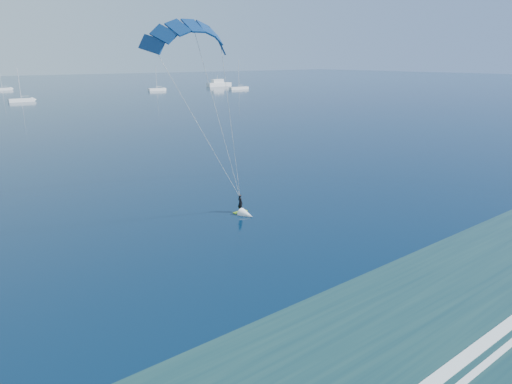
{
  "coord_description": "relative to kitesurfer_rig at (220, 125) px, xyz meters",
  "views": [
    {
      "loc": [
        -17.38,
        0.23,
        15.09
      ],
      "look_at": [
        4.3,
        27.86,
        4.72
      ],
      "focal_mm": 32.0,
      "sensor_mm": 36.0,
      "label": 1
    }
  ],
  "objects": [
    {
      "name": "kitesurfer_rig",
      "position": [
        0.0,
        0.0,
        0.0
      ],
      "size": [
        13.84,
        8.24,
        18.74
      ],
      "color": "#A5EB1B",
      "rests_on": "ground"
    },
    {
      "name": "motor_yacht",
      "position": [
        119.51,
        180.27,
        -8.06
      ],
      "size": [
        13.95,
        3.72,
        5.91
      ],
      "color": "white",
      "rests_on": "ground"
    },
    {
      "name": "sailboat_3",
      "position": [
        14.35,
        147.94,
        -8.9
      ],
      "size": [
        8.35,
        2.4,
        11.63
      ],
      "color": "white",
      "rests_on": "ground"
    },
    {
      "name": "sailboat_4",
      "position": [
        20.57,
        218.05,
        -8.9
      ],
      "size": [
        8.49,
        2.4,
        11.58
      ],
      "color": "white",
      "rests_on": "ground"
    },
    {
      "name": "sailboat_5",
      "position": [
        77.72,
        170.04,
        -8.9
      ],
      "size": [
        8.5,
        2.4,
        11.64
      ],
      "color": "white",
      "rests_on": "ground"
    },
    {
      "name": "sailboat_6",
      "position": [
        114.4,
        154.6,
        -8.89
      ],
      "size": [
        10.47,
        2.4,
        13.95
      ],
      "color": "white",
      "rests_on": "ground"
    }
  ]
}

